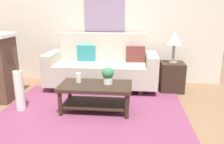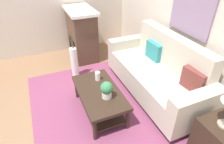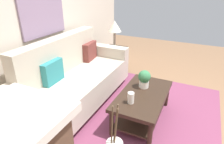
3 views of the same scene
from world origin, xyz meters
name	(u,v)px [view 2 (image 2 of 3)]	position (x,y,z in m)	size (l,w,h in m)	color
ground_plane	(70,118)	(0.00, 0.00, 0.00)	(8.91, 8.91, 0.00)	#8C6647
wall_back	(194,17)	(0.00, 2.13, 1.35)	(4.91, 0.10, 2.70)	beige
area_rug	(99,109)	(0.00, 0.50, 0.01)	(2.84, 2.10, 0.01)	#843D5B
couch	(157,73)	(-0.02, 1.59, 0.43)	(2.15, 0.84, 1.08)	beige
throw_pillow_teal	(154,51)	(-0.35, 1.72, 0.68)	(0.36, 0.12, 0.32)	teal
throw_pillow_maroon	(193,80)	(0.64, 1.72, 0.68)	(0.36, 0.12, 0.32)	brown
coffee_table	(99,96)	(0.04, 0.50, 0.31)	(1.10, 0.60, 0.43)	#332319
tabletop_vase	(98,76)	(-0.24, 0.58, 0.50)	(0.08, 0.08, 0.15)	white
potted_plant_tabletop	(107,89)	(0.22, 0.55, 0.57)	(0.18, 0.18, 0.26)	white
side_table	(217,141)	(1.35, 1.55, 0.28)	(0.44, 0.44, 0.56)	#332319
fireplace	(82,34)	(-1.90, 0.78, 0.59)	(1.02, 0.58, 1.16)	brown
floor_vase	(74,63)	(-1.13, 0.39, 0.32)	(0.14, 0.14, 0.64)	white
floor_vase_branch_a	(72,40)	(-1.11, 0.39, 0.82)	(0.01, 0.01, 0.36)	brown
floor_vase_branch_b	(72,39)	(-1.14, 0.41, 0.82)	(0.01, 0.01, 0.36)	brown
floor_vase_branch_c	(70,40)	(-1.14, 0.37, 0.82)	(0.01, 0.01, 0.36)	brown
framed_painting	(192,8)	(-0.02, 2.06, 1.49)	(0.85, 0.03, 0.80)	gray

